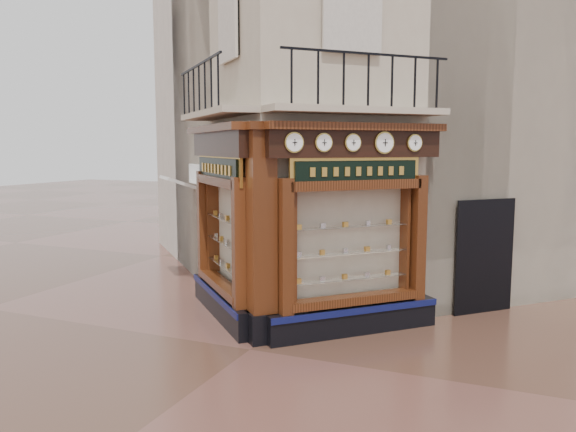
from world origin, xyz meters
The scene contains 16 objects.
ground centered at (0.00, 0.00, 0.00)m, with size 80.00×80.00×0.00m, color #513225.
main_building centered at (0.00, 6.16, 6.00)m, with size 8.00×8.00×12.00m, color #BCAC92.
neighbour_left centered at (-2.47, 8.63, 5.50)m, with size 8.00×8.00×11.00m, color beige.
neighbour_right centered at (2.47, 8.63, 5.50)m, with size 8.00×8.00×11.00m, color beige.
shopfront_left centered at (-1.41, 1.57, 1.98)m, with size 2.86×2.86×3.98m.
shopfront_right centered at (1.41, 1.57, 1.98)m, with size 2.86×2.86×3.98m.
corner_pilaster centered at (0.00, 0.50, 1.95)m, with size 0.85×0.85×3.98m.
balcony centered at (0.00, 1.49, 4.22)m, with size 5.94×2.97×1.03m.
clock_a centered at (0.62, 0.52, 3.62)m, with size 0.29×0.29×0.36m.
clock_b centered at (1.02, 0.92, 3.62)m, with size 0.27×0.27×0.33m.
clock_c centered at (1.43, 1.33, 3.62)m, with size 0.27×0.27×0.33m.
clock_d centered at (1.90, 1.79, 3.62)m, with size 0.32×0.32×0.41m.
clock_e centered at (2.37, 2.26, 3.62)m, with size 0.27×0.27×0.33m.
awning centered at (-3.86, 3.66, 0.00)m, with size 1.32×0.79×0.08m, color silver, non-canonical shape.
signboard_left centered at (-1.46, 1.51, 3.10)m, with size 2.21×2.21×0.59m.
signboard_right centered at (1.46, 1.51, 3.10)m, with size 1.93×1.93×0.52m.
Camera 1 is at (4.32, -8.49, 3.54)m, focal length 35.00 mm.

